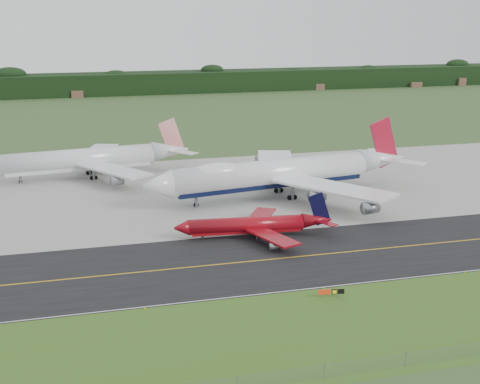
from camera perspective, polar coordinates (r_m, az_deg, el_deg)
name	(u,v)px	position (r m, az deg, el deg)	size (l,w,h in m)	color
ground	(263,253)	(136.21, 1.99, -5.20)	(600.00, 600.00, 0.00)	#2D4721
grass_verge	(329,330)	(106.01, 7.59, -11.57)	(400.00, 30.00, 0.01)	#3D5F1C
taxiway	(269,260)	(132.64, 2.49, -5.78)	(400.00, 32.00, 0.02)	black
apron	(209,190)	(183.30, -2.63, 0.21)	(400.00, 78.00, 0.01)	gray
taxiway_centreline	(269,259)	(132.63, 2.49, -5.77)	(400.00, 0.40, 0.00)	#CB8F13
taxiway_edge_line	(295,290)	(119.05, 4.74, -8.35)	(400.00, 0.25, 0.00)	silver
perimeter_fence	(366,365)	(95.09, 10.67, -14.32)	(320.00, 0.10, 320.00)	slate
horizon_treeline	(127,84)	(399.76, -9.58, 9.04)	(700.00, 25.00, 12.00)	black
jet_ba_747	(280,173)	(174.68, 3.44, 1.64)	(75.96, 62.24, 19.13)	white
jet_red_737	(255,225)	(144.91, 1.29, -2.83)	(34.81, 28.24, 9.39)	maroon
jet_star_tail	(90,159)	(200.49, -12.68, 2.74)	(60.93, 50.61, 16.07)	silver
taxiway_sign	(331,292)	(116.43, 7.78, -8.44)	(4.55, 0.95, 1.53)	slate
edge_marker_left	(145,308)	(112.56, -8.11, -9.79)	(0.16, 0.16, 0.50)	yellow
edge_marker_center	(324,288)	(119.79, 7.19, -8.15)	(0.16, 0.16, 0.50)	yellow
edge_marker_right	(465,273)	(132.43, 18.66, -6.54)	(0.16, 0.16, 0.50)	yellow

